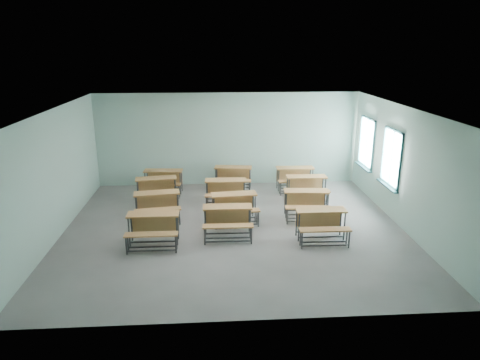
% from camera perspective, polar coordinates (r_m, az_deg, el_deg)
% --- Properties ---
extents(room, '(9.04, 8.04, 3.24)m').
position_cam_1_polar(room, '(11.01, -0.40, 1.15)').
color(room, gray).
rests_on(room, ground).
extents(desk_unit_r0c0, '(1.26, 0.84, 0.78)m').
position_cam_1_polar(desk_unit_r0c0, '(10.67, -11.52, -5.89)').
color(desk_unit_r0c0, '#A26E3A').
rests_on(desk_unit_r0c0, ground).
extents(desk_unit_r0c1, '(1.27, 0.86, 0.78)m').
position_cam_1_polar(desk_unit_r0c1, '(10.91, -1.66, -4.97)').
color(desk_unit_r0c1, '#A26E3A').
rests_on(desk_unit_r0c1, ground).
extents(desk_unit_r0c2, '(1.26, 0.86, 0.78)m').
position_cam_1_polar(desk_unit_r0c2, '(10.90, 10.83, -5.32)').
color(desk_unit_r0c2, '#A26E3A').
rests_on(desk_unit_r0c2, ground).
extents(desk_unit_r1c0, '(1.36, 1.01, 0.78)m').
position_cam_1_polar(desk_unit_r1c0, '(12.14, -10.98, -2.92)').
color(desk_unit_r1c0, '#A26E3A').
rests_on(desk_unit_r1c0, ground).
extents(desk_unit_r1c1, '(1.33, 0.96, 0.78)m').
position_cam_1_polar(desk_unit_r1c1, '(11.82, -0.73, -3.16)').
color(desk_unit_r1c1, '#A26E3A').
rests_on(desk_unit_r1c1, ground).
extents(desk_unit_r1c2, '(1.32, 0.94, 0.78)m').
position_cam_1_polar(desk_unit_r1c2, '(12.22, 8.86, -2.68)').
color(desk_unit_r1c2, '#A26E3A').
rests_on(desk_unit_r1c2, ground).
extents(desk_unit_r2c0, '(1.36, 1.00, 0.78)m').
position_cam_1_polar(desk_unit_r2c0, '(13.48, -11.07, -0.87)').
color(desk_unit_r2c0, '#A26E3A').
rests_on(desk_unit_r2c0, ground).
extents(desk_unit_r2c1, '(1.28, 0.88, 0.78)m').
position_cam_1_polar(desk_unit_r2c1, '(13.04, -1.92, -1.17)').
color(desk_unit_r2c1, '#A26E3A').
rests_on(desk_unit_r2c1, ground).
extents(desk_unit_r2c2, '(1.26, 0.85, 0.78)m').
position_cam_1_polar(desk_unit_r2c2, '(13.55, 8.92, -0.65)').
color(desk_unit_r2c2, '#A26E3A').
rests_on(desk_unit_r2c2, ground).
extents(desk_unit_r3c0, '(1.31, 0.93, 0.78)m').
position_cam_1_polar(desk_unit_r3c0, '(14.26, -10.23, 0.20)').
color(desk_unit_r3c0, '#A26E3A').
rests_on(desk_unit_r3c0, ground).
extents(desk_unit_r3c1, '(1.35, 0.99, 0.78)m').
position_cam_1_polar(desk_unit_r3c1, '(14.43, -0.95, 0.68)').
color(desk_unit_r3c1, '#A26E3A').
rests_on(desk_unit_r3c1, ground).
extents(desk_unit_r3c2, '(1.26, 0.85, 0.78)m').
position_cam_1_polar(desk_unit_r3c2, '(14.48, 7.40, 0.60)').
color(desk_unit_r3c2, '#A26E3A').
rests_on(desk_unit_r3c2, ground).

